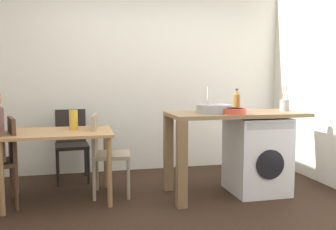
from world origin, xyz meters
name	(u,v)px	position (x,y,z in m)	size (l,w,h in m)	color
ground_plane	(166,213)	(0.00, 0.00, 0.00)	(5.46, 5.46, 0.00)	black
wall_back	(139,75)	(0.00, 1.75, 1.35)	(4.60, 0.10, 2.70)	silver
dining_table	(59,140)	(-1.02, 0.61, 0.64)	(1.10, 0.76, 0.74)	tan
chair_person_seat	(1,157)	(-1.57, 0.53, 0.51)	(0.50, 0.50, 0.90)	#4C3323
chair_opposite	(105,150)	(-0.54, 0.67, 0.51)	(0.44, 0.44, 0.90)	gray
chair_spare_by_wall	(71,141)	(-0.93, 1.39, 0.51)	(0.44, 0.44, 0.90)	black
kitchen_counter	(218,127)	(0.67, 0.39, 0.76)	(1.50, 0.68, 0.92)	olive
washing_machine	(257,155)	(1.14, 0.39, 0.43)	(0.60, 0.61, 0.86)	silver
sink_basin	(214,109)	(0.62, 0.39, 0.97)	(0.38, 0.38, 0.09)	#9EA0A5
tap	(208,99)	(0.62, 0.57, 1.06)	(0.02, 0.02, 0.28)	#B2B2B7
bottle_tall_green	(237,101)	(0.94, 0.51, 1.04)	(0.08, 0.08, 0.26)	brown
mixing_bowl	(235,111)	(0.78, 0.19, 0.96)	(0.23, 0.23, 0.06)	#D84C38
utensil_crock	(285,105)	(1.51, 0.44, 0.99)	(0.11, 0.11, 0.30)	gray
vase	(74,120)	(-0.87, 0.71, 0.85)	(0.09, 0.09, 0.21)	gold
scissors	(235,113)	(0.83, 0.29, 0.92)	(0.15, 0.06, 0.01)	#B2B2B7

